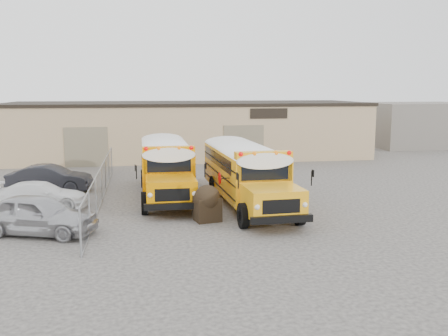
{
  "coord_description": "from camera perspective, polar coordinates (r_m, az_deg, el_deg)",
  "views": [
    {
      "loc": [
        -3.76,
        -23.22,
        5.84
      ],
      "look_at": [
        0.49,
        2.97,
        1.6
      ],
      "focal_mm": 40.0,
      "sensor_mm": 36.0,
      "label": 1
    }
  ],
  "objects": [
    {
      "name": "warehouse",
      "position": [
        43.52,
        -4.24,
        4.49
      ],
      "size": [
        30.2,
        10.2,
        4.67
      ],
      "color": "tan",
      "rests_on": "ground"
    },
    {
      "name": "ground",
      "position": [
        24.24,
        -0.01,
        -4.86
      ],
      "size": [
        120.0,
        120.0,
        0.0
      ],
      "primitive_type": "plane",
      "color": "#383633",
      "rests_on": "ground"
    },
    {
      "name": "distant_building_right",
      "position": [
        54.9,
        21.27,
        4.67
      ],
      "size": [
        10.0,
        8.0,
        4.4
      ],
      "primitive_type": "cube",
      "color": "slate",
      "rests_on": "ground"
    },
    {
      "name": "chainlink_fence",
      "position": [
        26.77,
        -13.85,
        -1.82
      ],
      "size": [
        0.07,
        18.07,
        1.81
      ],
      "color": "gray",
      "rests_on": "ground"
    },
    {
      "name": "tarp_bundle",
      "position": [
        22.19,
        -1.94,
        -3.97
      ],
      "size": [
        1.27,
        1.19,
        1.62
      ],
      "color": "black",
      "rests_on": "ground"
    },
    {
      "name": "car_white",
      "position": [
        26.15,
        -20.18,
        -2.93
      ],
      "size": [
        4.63,
        2.15,
        1.31
      ],
      "primitive_type": "imported",
      "rotation": [
        0.0,
        0.0,
        1.5
      ],
      "color": "white",
      "rests_on": "ground"
    },
    {
      "name": "car_dark",
      "position": [
        30.13,
        -19.26,
        -1.13
      ],
      "size": [
        4.8,
        2.15,
        1.53
      ],
      "primitive_type": "imported",
      "rotation": [
        0.0,
        0.0,
        1.45
      ],
      "color": "black",
      "rests_on": "ground"
    },
    {
      "name": "car_silver",
      "position": [
        21.51,
        -20.57,
        -5.0
      ],
      "size": [
        5.19,
        3.42,
        1.64
      ],
      "primitive_type": "imported",
      "rotation": [
        0.0,
        0.0,
        1.23
      ],
      "color": "#B0B0B5",
      "rests_on": "ground"
    },
    {
      "name": "school_bus_right",
      "position": [
        31.56,
        -0.43,
        1.74
      ],
      "size": [
        3.35,
        10.79,
        3.13
      ],
      "color": "#FDAA15",
      "rests_on": "ground"
    },
    {
      "name": "school_bus_left",
      "position": [
        34.04,
        -7.2,
        2.17
      ],
      "size": [
        2.79,
        10.56,
        3.09
      ],
      "color": "orange",
      "rests_on": "ground"
    }
  ]
}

